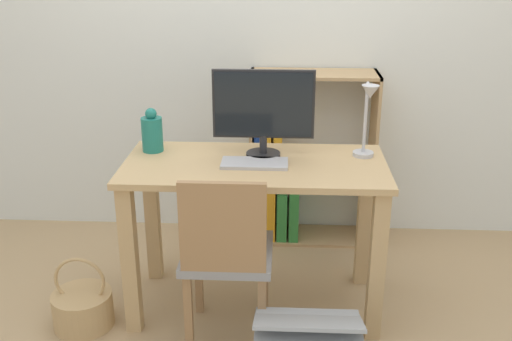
{
  "coord_description": "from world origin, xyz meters",
  "views": [
    {
      "loc": [
        0.14,
        -2.62,
        1.73
      ],
      "look_at": [
        0.0,
        0.1,
        0.69
      ],
      "focal_mm": 42.0,
      "sensor_mm": 36.0,
      "label": 1
    }
  ],
  "objects_px": {
    "monitor": "(263,108)",
    "vase": "(152,133)",
    "keyboard": "(254,163)",
    "bookshelf": "(289,172)",
    "desk_lamp": "(367,114)",
    "basket": "(83,307)",
    "chair": "(226,252)"
  },
  "relations": [
    {
      "from": "monitor",
      "to": "basket",
      "type": "height_order",
      "value": "monitor"
    },
    {
      "from": "monitor",
      "to": "keyboard",
      "type": "bearing_deg",
      "value": -106.34
    },
    {
      "from": "keyboard",
      "to": "vase",
      "type": "bearing_deg",
      "value": 160.84
    },
    {
      "from": "monitor",
      "to": "basket",
      "type": "relative_size",
      "value": 1.31
    },
    {
      "from": "desk_lamp",
      "to": "basket",
      "type": "relative_size",
      "value": 1.01
    },
    {
      "from": "vase",
      "to": "chair",
      "type": "relative_size",
      "value": 0.26
    },
    {
      "from": "chair",
      "to": "basket",
      "type": "distance_m",
      "value": 0.8
    },
    {
      "from": "keyboard",
      "to": "chair",
      "type": "relative_size",
      "value": 0.37
    },
    {
      "from": "bookshelf",
      "to": "keyboard",
      "type": "bearing_deg",
      "value": -102.23
    },
    {
      "from": "chair",
      "to": "basket",
      "type": "xyz_separation_m",
      "value": [
        -0.71,
        0.08,
        -0.36
      ]
    },
    {
      "from": "bookshelf",
      "to": "basket",
      "type": "xyz_separation_m",
      "value": [
        -0.98,
        -0.98,
        -0.34
      ]
    },
    {
      "from": "keyboard",
      "to": "bookshelf",
      "type": "bearing_deg",
      "value": 77.77
    },
    {
      "from": "monitor",
      "to": "desk_lamp",
      "type": "height_order",
      "value": "monitor"
    },
    {
      "from": "vase",
      "to": "desk_lamp",
      "type": "xyz_separation_m",
      "value": [
        1.03,
        -0.08,
        0.13
      ]
    },
    {
      "from": "chair",
      "to": "bookshelf",
      "type": "bearing_deg",
      "value": 74.36
    },
    {
      "from": "monitor",
      "to": "vase",
      "type": "height_order",
      "value": "monitor"
    },
    {
      "from": "chair",
      "to": "vase",
      "type": "bearing_deg",
      "value": 130.49
    },
    {
      "from": "monitor",
      "to": "desk_lamp",
      "type": "xyz_separation_m",
      "value": [
        0.48,
        -0.03,
        -0.01
      ]
    },
    {
      "from": "chair",
      "to": "desk_lamp",
      "type": "bearing_deg",
      "value": 29.79
    },
    {
      "from": "keyboard",
      "to": "bookshelf",
      "type": "xyz_separation_m",
      "value": [
        0.17,
        0.78,
        -0.34
      ]
    },
    {
      "from": "chair",
      "to": "basket",
      "type": "bearing_deg",
      "value": 172.4
    },
    {
      "from": "monitor",
      "to": "chair",
      "type": "distance_m",
      "value": 0.7
    },
    {
      "from": "monitor",
      "to": "keyboard",
      "type": "distance_m",
      "value": 0.27
    },
    {
      "from": "monitor",
      "to": "desk_lamp",
      "type": "relative_size",
      "value": 1.3
    },
    {
      "from": "vase",
      "to": "bookshelf",
      "type": "relative_size",
      "value": 0.21
    },
    {
      "from": "monitor",
      "to": "basket",
      "type": "distance_m",
      "value": 1.29
    },
    {
      "from": "keyboard",
      "to": "chair",
      "type": "bearing_deg",
      "value": -110.91
    },
    {
      "from": "monitor",
      "to": "chair",
      "type": "xyz_separation_m",
      "value": [
        -0.14,
        -0.41,
        -0.55
      ]
    },
    {
      "from": "keyboard",
      "to": "vase",
      "type": "xyz_separation_m",
      "value": [
        -0.51,
        0.18,
        0.09
      ]
    },
    {
      "from": "monitor",
      "to": "desk_lamp",
      "type": "distance_m",
      "value": 0.48
    },
    {
      "from": "vase",
      "to": "chair",
      "type": "distance_m",
      "value": 0.73
    },
    {
      "from": "basket",
      "to": "vase",
      "type": "bearing_deg",
      "value": 50.89
    }
  ]
}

